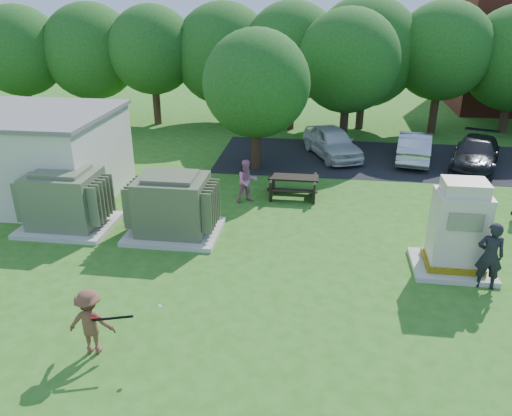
# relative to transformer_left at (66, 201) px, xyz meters

# --- Properties ---
(ground) EXTENTS (120.00, 120.00, 0.00)m
(ground) POSITION_rel_transformer_left_xyz_m (6.50, -4.50, -0.97)
(ground) COLOR #2D6619
(ground) RESTS_ON ground
(parking_strip) EXTENTS (20.00, 6.00, 0.01)m
(parking_strip) POSITION_rel_transformer_left_xyz_m (13.50, 9.00, -0.96)
(parking_strip) COLOR #232326
(parking_strip) RESTS_ON ground
(transformer_left) EXTENTS (3.00, 2.40, 2.07)m
(transformer_left) POSITION_rel_transformer_left_xyz_m (0.00, 0.00, 0.00)
(transformer_left) COLOR beige
(transformer_left) RESTS_ON ground
(transformer_right) EXTENTS (3.00, 2.40, 2.07)m
(transformer_right) POSITION_rel_transformer_left_xyz_m (3.70, 0.00, 0.00)
(transformer_right) COLOR beige
(transformer_right) RESTS_ON ground
(generator_cabinet) EXTENTS (2.24, 1.83, 2.72)m
(generator_cabinet) POSITION_rel_transformer_left_xyz_m (12.30, -1.16, 0.22)
(generator_cabinet) COLOR beige
(generator_cabinet) RESTS_ON ground
(picnic_table) EXTENTS (1.91, 1.43, 0.82)m
(picnic_table) POSITION_rel_transformer_left_xyz_m (7.38, 3.79, -0.46)
(picnic_table) COLOR black
(picnic_table) RESTS_ON ground
(batter) EXTENTS (1.06, 0.66, 1.58)m
(batter) POSITION_rel_transformer_left_xyz_m (3.61, -5.98, -0.18)
(batter) COLOR brown
(batter) RESTS_ON ground
(person_by_generator) EXTENTS (0.75, 0.54, 1.93)m
(person_by_generator) POSITION_rel_transformer_left_xyz_m (12.97, -2.04, -0.00)
(person_by_generator) COLOR black
(person_by_generator) RESTS_ON ground
(person_at_picnic) EXTENTS (1.01, 0.94, 1.66)m
(person_at_picnic) POSITION_rel_transformer_left_xyz_m (5.68, 3.02, -0.14)
(person_at_picnic) COLOR #CD6C9A
(person_at_picnic) RESTS_ON ground
(car_white) EXTENTS (3.26, 4.60, 1.46)m
(car_white) POSITION_rel_transformer_left_xyz_m (8.89, 9.18, -0.24)
(car_white) COLOR silver
(car_white) RESTS_ON ground
(car_silver_a) EXTENTS (2.15, 4.36, 1.37)m
(car_silver_a) POSITION_rel_transformer_left_xyz_m (12.72, 9.12, -0.28)
(car_silver_a) COLOR #B9B8BD
(car_silver_a) RESTS_ON ground
(car_dark) EXTENTS (3.28, 4.94, 1.33)m
(car_dark) POSITION_rel_transformer_left_xyz_m (15.34, 8.40, -0.31)
(car_dark) COLOR black
(car_dark) RESTS_ON ground
(batting_equipment) EXTENTS (1.46, 0.50, 0.25)m
(batting_equipment) POSITION_rel_transformer_left_xyz_m (4.28, -6.07, 0.10)
(batting_equipment) COLOR black
(batting_equipment) RESTS_ON ground
(tree_row) EXTENTS (41.30, 13.30, 7.30)m
(tree_row) POSITION_rel_transformer_left_xyz_m (8.25, 14.00, 3.18)
(tree_row) COLOR #47301E
(tree_row) RESTS_ON ground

